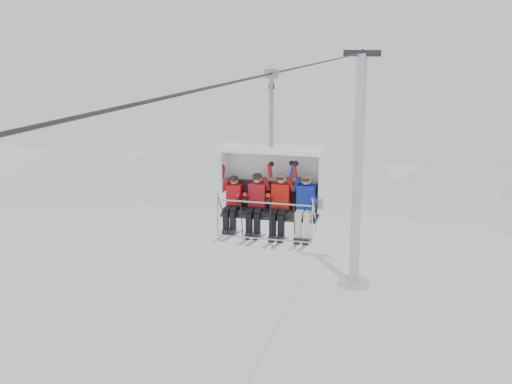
% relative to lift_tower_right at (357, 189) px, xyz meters
% --- Properties ---
extents(ridgeline, '(72.00, 21.00, 7.00)m').
position_rel_lift_tower_right_xyz_m(ridgeline, '(-1.58, 20.05, -2.94)').
color(ridgeline, silver).
rests_on(ridgeline, ground).
extents(lift_tower_right, '(2.00, 1.80, 13.48)m').
position_rel_lift_tower_right_xyz_m(lift_tower_right, '(0.00, 0.00, 0.00)').
color(lift_tower_right, '#B8BABF').
rests_on(lift_tower_right, ground).
extents(haul_cable, '(0.06, 50.00, 0.06)m').
position_rel_lift_tower_right_xyz_m(haul_cable, '(0.00, -22.00, 7.52)').
color(haul_cable, '#29292E').
rests_on(haul_cable, lift_tower_left).
extents(chairlift_carrier, '(2.54, 1.17, 3.98)m').
position_rel_lift_tower_right_xyz_m(chairlift_carrier, '(0.00, -20.46, 4.93)').
color(chairlift_carrier, black).
rests_on(chairlift_carrier, haul_cable).
extents(skier_far_left, '(0.37, 1.69, 1.51)m').
position_rel_lift_tower_right_xyz_m(skier_far_left, '(-0.92, -20.78, 4.40)').
color(skier_far_left, red).
rests_on(skier_far_left, chairlift_carrier).
extents(skier_center_left, '(0.42, 1.69, 1.66)m').
position_rel_lift_tower_right_xyz_m(skier_center_left, '(-0.32, -20.77, 4.44)').
color(skier_center_left, '#AD151E').
rests_on(skier_center_left, chairlift_carrier).
extents(skier_center_right, '(0.43, 1.69, 1.71)m').
position_rel_lift_tower_right_xyz_m(skier_center_right, '(0.27, -20.77, 4.46)').
color(skier_center_right, red).
rests_on(skier_center_right, chairlift_carrier).
extents(skier_far_right, '(0.43, 1.69, 1.71)m').
position_rel_lift_tower_right_xyz_m(skier_far_right, '(0.90, -20.77, 4.46)').
color(skier_far_right, '#1228A6').
rests_on(skier_far_right, chairlift_carrier).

